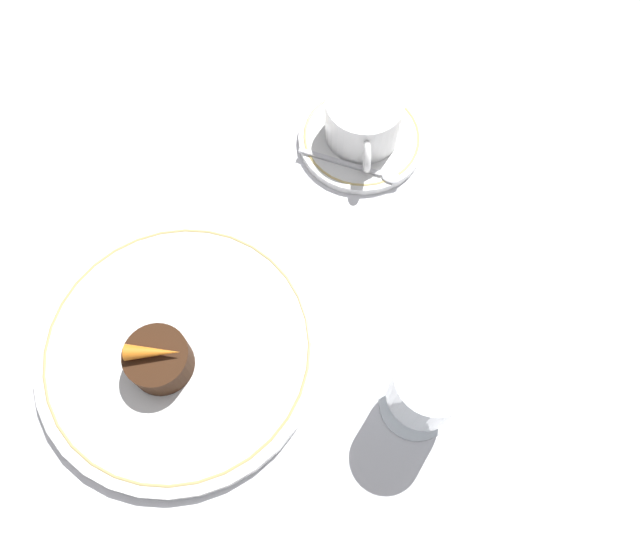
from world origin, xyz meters
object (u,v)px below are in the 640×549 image
(wine_glass, at_px, (427,388))
(dessert_cake, at_px, (159,362))
(dinner_plate, at_px, (179,349))
(coffee_cup, at_px, (364,118))

(wine_glass, bearing_deg, dessert_cake, -99.60)
(dinner_plate, height_order, dessert_cake, dessert_cake)
(coffee_cup, distance_m, dessert_cake, 0.34)
(wine_glass, bearing_deg, coffee_cup, -173.76)
(dinner_plate, relative_size, coffee_cup, 2.49)
(dinner_plate, bearing_deg, dessert_cake, -33.63)
(wine_glass, height_order, dessert_cake, wine_glass)
(coffee_cup, bearing_deg, wine_glass, 6.24)
(coffee_cup, xyz_separation_m, wine_glass, (0.31, 0.03, 0.03))
(dinner_plate, relative_size, wine_glass, 2.54)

